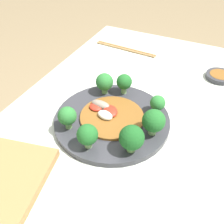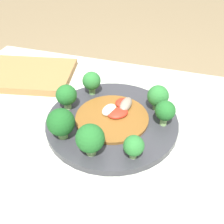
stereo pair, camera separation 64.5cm
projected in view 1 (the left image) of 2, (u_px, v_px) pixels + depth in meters
The scene contains 12 objects.
table at pixel (125, 190), 0.95m from camera, with size 1.06×0.67×0.72m.
plate at pixel (112, 120), 0.70m from camera, with size 0.31×0.31×0.02m.
broccoli_southeast at pixel (67, 116), 0.64m from camera, with size 0.05×0.05×0.06m.
broccoli_east at pixel (87, 135), 0.59m from camera, with size 0.05×0.05×0.06m.
broccoli_west at pixel (124, 82), 0.75m from camera, with size 0.05×0.05×0.06m.
broccoli_southwest at pixel (104, 82), 0.75m from camera, with size 0.05×0.05×0.06m.
broccoli_northeast at pixel (132, 138), 0.58m from camera, with size 0.06×0.06×0.07m.
broccoli_north at pixel (154, 121), 0.62m from camera, with size 0.06×0.06×0.07m.
broccoli_northwest at pixel (158, 103), 0.69m from camera, with size 0.04×0.04×0.05m.
stirfry_center at pixel (109, 114), 0.69m from camera, with size 0.17×0.17×0.02m.
chopsticks at pixel (125, 49), 1.01m from camera, with size 0.03×0.25×0.01m.
sauce_dish at pixel (220, 76), 0.86m from camera, with size 0.09×0.09×0.02m.
Camera 1 is at (0.51, 0.19, 1.20)m, focal length 42.00 mm.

